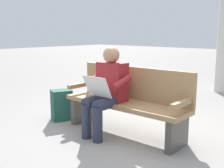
% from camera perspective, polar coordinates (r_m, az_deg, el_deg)
% --- Properties ---
extents(ground_plane, '(40.00, 40.00, 0.00)m').
position_cam_1_polar(ground_plane, '(3.90, 2.40, -10.00)').
color(ground_plane, gray).
extents(bench_near, '(1.81, 0.52, 0.90)m').
position_cam_1_polar(bench_near, '(3.82, 3.12, -3.25)').
color(bench_near, '#9E7A51').
rests_on(bench_near, ground).
extents(person_seated, '(0.58, 0.58, 1.18)m').
position_cam_1_polar(person_seated, '(3.71, -1.07, -0.97)').
color(person_seated, maroon).
rests_on(person_seated, ground).
extents(backpack, '(0.36, 0.38, 0.48)m').
position_cam_1_polar(backpack, '(4.50, -10.21, -4.22)').
color(backpack, '#1E4C42').
rests_on(backpack, ground).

